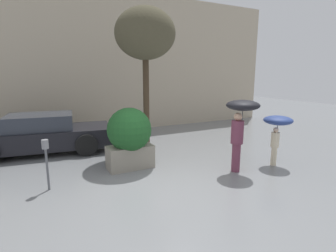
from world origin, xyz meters
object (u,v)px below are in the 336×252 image
parking_meter (46,154)px  street_tree (145,35)px  planter_box (130,136)px  person_adult (241,118)px  person_child (277,125)px  parked_car_near (41,135)px

parking_meter → street_tree: bearing=27.3°
planter_box → person_adult: person_adult is taller
person_child → parking_meter: size_ratio=1.22×
parked_car_near → person_child: bearing=-118.9°
person_adult → person_child: person_adult is taller
person_child → street_tree: (-2.80, 2.68, 2.53)m
planter_box → parked_car_near: (-2.08, 2.69, -0.31)m
person_child → parked_car_near: size_ratio=0.31×
planter_box → parked_car_near: 3.41m
parked_car_near → street_tree: street_tree is taller
person_adult → street_tree: street_tree is taller
person_child → parking_meter: person_child is taller
parking_meter → person_child: bearing=-11.0°
street_tree → parked_car_near: bearing=151.4°
parked_car_near → street_tree: size_ratio=1.01×
person_adult → parked_car_near: (-4.55, 4.22, -0.84)m
planter_box → person_child: planter_box is taller
planter_box → parking_meter: planter_box is taller
person_child → parking_meter: 5.92m
person_child → street_tree: size_ratio=0.31×
planter_box → street_tree: street_tree is taller
planter_box → street_tree: (0.94, 1.05, 2.77)m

